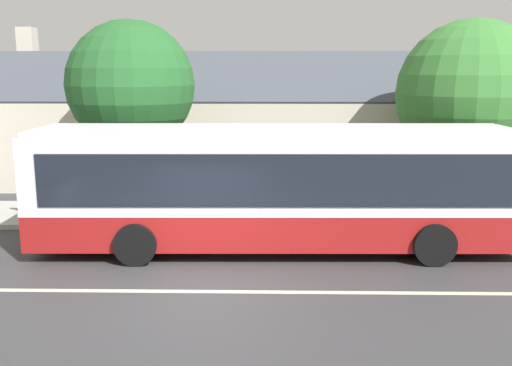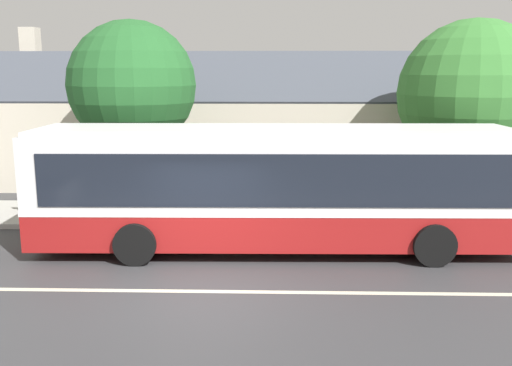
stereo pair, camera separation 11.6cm
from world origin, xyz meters
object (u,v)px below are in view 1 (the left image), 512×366
at_px(bench_by_building, 46,199).
at_px(street_tree_secondary, 131,85).
at_px(street_tree_primary, 471,94).
at_px(transit_bus, 275,185).

distance_m(bench_by_building, street_tree_secondary, 4.38).
bearing_deg(street_tree_primary, transit_bus, -145.46).
height_order(transit_bus, street_tree_secondary, street_tree_secondary).
bearing_deg(street_tree_secondary, transit_bus, -41.49).
height_order(transit_bus, street_tree_primary, street_tree_primary).
bearing_deg(bench_by_building, transit_bus, -23.56).
relative_size(transit_bus, street_tree_secondary, 1.99).
relative_size(transit_bus, street_tree_primary, 1.98).
height_order(street_tree_primary, street_tree_secondary, street_tree_primary).
distance_m(street_tree_primary, street_tree_secondary, 10.62).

